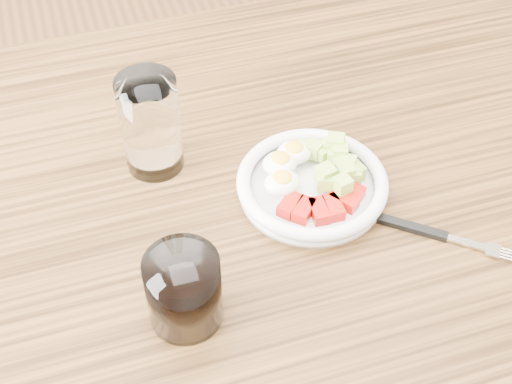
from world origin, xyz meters
TOP-DOWN VIEW (x-y plane):
  - dining_table at (0.00, 0.00)m, footprint 1.50×0.90m
  - bowl at (0.06, 0.02)m, footprint 0.19×0.19m
  - fork at (0.18, -0.09)m, footprint 0.15×0.12m
  - water_glass at (-0.11, 0.13)m, footprint 0.07×0.07m
  - coffee_glass at (-0.13, -0.11)m, footprint 0.08×0.08m

SIDE VIEW (x-z plane):
  - dining_table at x=0.00m, z-range 0.28..1.05m
  - fork at x=0.18m, z-range 0.77..0.78m
  - bowl at x=0.06m, z-range 0.76..0.81m
  - coffee_glass at x=-0.13m, z-range 0.77..0.86m
  - water_glass at x=-0.11m, z-range 0.77..0.90m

